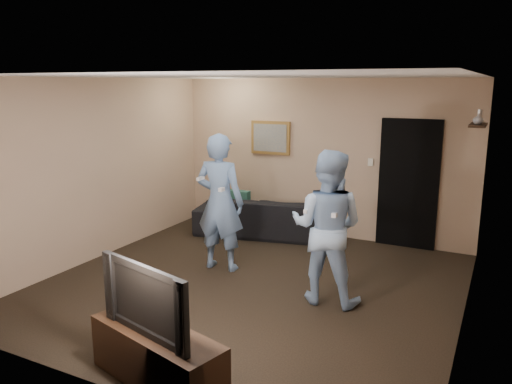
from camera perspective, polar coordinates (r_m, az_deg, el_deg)
The scene contains 19 objects.
ground at distance 6.48m, azimuth -0.59°, elevation -10.57°, with size 5.00×5.00×0.00m, color black.
ceiling at distance 5.97m, azimuth -0.65°, elevation 13.09°, with size 5.00×5.00×0.04m, color silver.
wall_back at distance 8.35m, azimuth 7.34°, elevation 3.84°, with size 5.00×0.04×2.60m, color tan.
wall_front at distance 4.11m, azimuth -17.01°, elevation -5.54°, with size 5.00×0.04×2.60m, color tan.
wall_left at distance 7.56m, azimuth -17.70°, elevation 2.46°, with size 0.04×5.00×2.60m, color tan.
wall_right at distance 5.44m, azimuth 23.46°, elevation -1.70°, with size 0.04×5.00×2.60m, color tan.
sofa at distance 8.44m, azimuth 0.64°, elevation -2.76°, with size 2.19×0.86×0.64m, color black.
throw_pillow at distance 8.62m, azimuth -2.24°, elevation -1.35°, with size 0.47×0.15×0.47m, color #184940.
painting_frame at distance 8.63m, azimuth 1.67°, elevation 6.22°, with size 0.72×0.05×0.57m, color olive.
painting_canvas at distance 8.61m, azimuth 1.59°, elevation 6.20°, with size 0.62×0.01×0.47m, color slate.
doorway at distance 8.02m, azimuth 17.00°, elevation 0.86°, with size 0.90×0.06×2.00m, color black.
light_switch at distance 8.09m, azimuth 12.96°, elevation 3.35°, with size 0.08×0.02×0.12m, color silver.
wall_shelf at distance 7.12m, azimuth 24.04°, elevation 7.00°, with size 0.20×0.60×0.03m, color black.
shelf_vase at distance 7.04m, azimuth 24.07°, elevation 7.63°, with size 0.13×0.13×0.14m, color #A1A0A5.
shelf_figurine at distance 7.24m, azimuth 24.18°, elevation 7.90°, with size 0.06×0.06×0.18m, color #B4B3B8.
tv_console at distance 4.54m, azimuth -11.22°, elevation -17.97°, with size 1.34×0.43×0.48m, color black.
television at distance 4.29m, azimuth -11.53°, elevation -11.66°, with size 1.07×0.14×0.62m, color black.
wii_player_left at distance 6.78m, azimuth -4.14°, elevation -1.19°, with size 0.72×0.54×1.88m.
wii_player_right at distance 5.81m, azimuth 8.08°, elevation -4.00°, with size 0.91×0.72×1.80m.
Camera 1 is at (2.76, -5.29, 2.53)m, focal length 35.00 mm.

